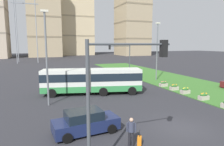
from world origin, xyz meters
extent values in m
plane|color=#2D2D33|center=(0.00, 0.00, 0.00)|extent=(260.00, 260.00, 0.00)
cube|color=#3D752D|center=(11.48, 10.00, 0.04)|extent=(10.00, 70.00, 0.08)
cube|color=silver|center=(-0.51, 11.18, 1.73)|extent=(6.43, 3.88, 2.55)
cube|color=#338C47|center=(-0.51, 11.18, 0.80)|extent=(6.45, 3.91, 0.70)
cube|color=#19232D|center=(-0.51, 11.18, 2.15)|extent=(6.48, 3.93, 0.90)
cube|color=silver|center=(-6.43, 12.67, 1.73)|extent=(5.66, 3.71, 2.55)
cube|color=#338C47|center=(-6.43, 12.67, 0.80)|extent=(5.68, 3.73, 0.70)
cube|color=#19232D|center=(-6.43, 12.67, 2.15)|extent=(5.70, 3.76, 0.90)
cylinder|color=#383838|center=(-3.42, 11.91, 1.72)|extent=(2.40, 2.40, 2.45)
cylinder|color=black|center=(1.54, 11.95, 0.50)|extent=(1.04, 0.51, 1.00)
cylinder|color=black|center=(0.93, 9.53, 0.50)|extent=(1.04, 0.51, 1.00)
cylinder|color=black|center=(-1.76, 12.78, 0.50)|extent=(1.04, 0.51, 1.00)
cylinder|color=black|center=(-2.37, 10.36, 0.50)|extent=(1.04, 0.51, 1.00)
cylinder|color=black|center=(-7.38, 14.21, 0.50)|extent=(1.04, 0.52, 1.00)
cylinder|color=black|center=(-8.00, 11.78, 0.50)|extent=(1.04, 0.52, 1.00)
sphere|color=#F9EFC6|center=(2.63, 11.32, 0.80)|extent=(0.24, 0.24, 0.24)
sphere|color=#F9EFC6|center=(2.20, 9.57, 0.80)|extent=(0.24, 0.24, 0.24)
cylinder|color=black|center=(14.47, 8.57, 0.32)|extent=(0.64, 0.23, 0.64)
cube|color=#19234C|center=(-6.50, 1.73, 0.58)|extent=(4.54, 2.18, 0.80)
cube|color=black|center=(-6.65, 1.72, 1.28)|extent=(2.51, 1.88, 0.60)
cylinder|color=black|center=(-5.08, 2.76, 0.32)|extent=(0.66, 0.28, 0.64)
cylinder|color=black|center=(-4.93, 0.97, 0.32)|extent=(0.66, 0.28, 0.64)
cylinder|color=black|center=(-8.07, 2.50, 0.32)|extent=(0.66, 0.28, 0.64)
cylinder|color=black|center=(-7.92, 0.70, 0.32)|extent=(0.66, 0.28, 0.64)
cube|color=silver|center=(-6.00, 18.54, 0.58)|extent=(4.59, 2.33, 0.80)
cube|color=black|center=(-6.15, 18.56, 1.28)|extent=(2.57, 1.96, 0.60)
cylinder|color=black|center=(-4.40, 19.25, 0.32)|extent=(0.66, 0.30, 0.64)
cylinder|color=black|center=(-4.62, 17.46, 0.32)|extent=(0.66, 0.30, 0.64)
cylinder|color=black|center=(-7.38, 19.62, 0.32)|extent=(0.66, 0.30, 0.64)
cylinder|color=black|center=(-7.60, 17.83, 0.32)|extent=(0.66, 0.30, 0.64)
cylinder|color=black|center=(-4.37, -1.05, 0.45)|extent=(0.16, 0.16, 0.90)
cylinder|color=black|center=(-4.54, -0.94, 0.45)|extent=(0.16, 0.16, 0.90)
cylinder|color=#383D51|center=(-4.45, -1.00, 1.20)|extent=(0.36, 0.36, 0.60)
sphere|color=tan|center=(-4.45, -1.00, 1.62)|extent=(0.24, 0.24, 0.24)
cylinder|color=#383D51|center=(-4.25, -1.13, 1.15)|extent=(0.10, 0.10, 0.55)
cylinder|color=#383D51|center=(-4.65, -0.87, 1.15)|extent=(0.10, 0.10, 0.55)
cube|color=orange|center=(-4.00, -1.20, 0.31)|extent=(0.40, 0.43, 0.56)
cylinder|color=black|center=(-4.00, -1.20, 0.80)|extent=(0.03, 0.03, 0.40)
cube|color=#B7AD9E|center=(7.08, 4.81, 0.30)|extent=(1.10, 0.56, 0.44)
ellipsoid|color=#2D6B28|center=(7.08, 4.81, 0.62)|extent=(0.99, 0.50, 0.28)
sphere|color=orange|center=(6.80, 4.81, 0.72)|extent=(0.20, 0.20, 0.20)
sphere|color=orange|center=(7.08, 4.89, 0.72)|extent=(0.20, 0.20, 0.20)
sphere|color=orange|center=(7.36, 4.75, 0.72)|extent=(0.20, 0.20, 0.20)
cube|color=#B7AD9E|center=(7.08, 7.62, 0.30)|extent=(1.10, 0.56, 0.44)
ellipsoid|color=#2D6B28|center=(7.08, 7.62, 0.62)|extent=(0.99, 0.50, 0.28)
sphere|color=yellow|center=(6.80, 7.62, 0.72)|extent=(0.20, 0.20, 0.20)
sphere|color=yellow|center=(7.08, 7.70, 0.72)|extent=(0.20, 0.20, 0.20)
sphere|color=yellow|center=(7.36, 7.56, 0.72)|extent=(0.20, 0.20, 0.20)
cube|color=#B7AD9E|center=(7.08, 9.66, 0.30)|extent=(1.10, 0.56, 0.44)
ellipsoid|color=#2D6B28|center=(7.08, 9.66, 0.62)|extent=(0.99, 0.50, 0.28)
sphere|color=orange|center=(6.80, 9.66, 0.72)|extent=(0.20, 0.20, 0.20)
sphere|color=orange|center=(7.08, 9.74, 0.72)|extent=(0.20, 0.20, 0.20)
sphere|color=orange|center=(7.36, 9.60, 0.72)|extent=(0.20, 0.20, 0.20)
cube|color=#B7AD9E|center=(7.08, 11.98, 0.30)|extent=(1.10, 0.56, 0.44)
ellipsoid|color=#2D6B28|center=(7.08, 11.98, 0.62)|extent=(0.99, 0.50, 0.28)
sphere|color=#EF7566|center=(6.80, 11.98, 0.72)|extent=(0.20, 0.20, 0.20)
sphere|color=#EF7566|center=(7.08, 12.06, 0.72)|extent=(0.20, 0.20, 0.20)
sphere|color=#EF7566|center=(7.36, 11.92, 0.72)|extent=(0.20, 0.20, 0.20)
cylinder|color=#474C51|center=(-7.50, -3.00, 3.09)|extent=(0.16, 0.16, 6.17)
cylinder|color=#474C51|center=(-5.52, -3.00, 5.97)|extent=(3.96, 0.10, 0.10)
cube|color=black|center=(-3.84, -3.00, 5.77)|extent=(0.28, 0.28, 0.80)
sphere|color=red|center=(-3.84, -3.00, 6.02)|extent=(0.16, 0.16, 0.16)
sphere|color=yellow|center=(-3.84, -3.00, 5.76)|extent=(0.16, 0.16, 0.16)
sphere|color=green|center=(-3.84, -3.00, 5.50)|extent=(0.16, 0.16, 0.16)
cylinder|color=#474C51|center=(6.68, 22.00, 2.91)|extent=(0.16, 0.16, 5.81)
cylinder|color=#474C51|center=(4.56, 22.00, 5.61)|extent=(4.23, 0.10, 0.10)
cube|color=black|center=(2.74, 22.00, 5.41)|extent=(0.28, 0.28, 0.80)
sphere|color=red|center=(2.74, 22.00, 5.66)|extent=(0.16, 0.16, 0.16)
sphere|color=yellow|center=(2.74, 22.00, 5.40)|extent=(0.16, 0.16, 0.16)
sphere|color=green|center=(2.74, 22.00, 5.14)|extent=(0.16, 0.16, 0.16)
cylinder|color=slate|center=(-8.50, 8.98, 4.45)|extent=(0.18, 0.18, 8.90)
cube|color=white|center=(-8.50, 8.98, 9.00)|extent=(0.70, 0.28, 0.20)
cylinder|color=slate|center=(8.98, 16.67, 4.59)|extent=(0.18, 0.18, 9.18)
cube|color=white|center=(8.98, 16.67, 9.28)|extent=(0.70, 0.28, 0.20)
cube|color=tan|center=(-5.16, 92.92, 17.80)|extent=(14.74, 19.62, 35.60)
cube|color=#85765B|center=(-5.16, 92.92, 9.25)|extent=(14.94, 19.82, 0.70)
cube|color=#85765B|center=(-5.16, 92.92, 18.15)|extent=(14.94, 19.82, 0.70)
cube|color=beige|center=(10.17, 101.76, 19.87)|extent=(20.37, 18.82, 39.73)
cube|color=#9C8D6E|center=(10.17, 101.76, 10.28)|extent=(20.57, 19.02, 0.70)
cube|color=#9C8D6E|center=(10.17, 101.76, 20.22)|extent=(20.57, 19.02, 0.70)
cube|color=tan|center=(39.16, 85.61, 25.22)|extent=(14.38, 16.17, 50.43)
cube|color=#85765B|center=(39.16, 85.61, 8.76)|extent=(14.58, 16.37, 0.70)
cube|color=#85765B|center=(39.16, 85.61, 17.16)|extent=(14.58, 16.37, 0.70)
cube|color=#85765B|center=(39.16, 85.61, 25.57)|extent=(14.58, 16.37, 0.70)
cylinder|color=gray|center=(-8.87, 62.36, 14.22)|extent=(0.24, 0.24, 28.45)
cylinder|color=gray|center=(-14.87, 62.36, 14.22)|extent=(0.24, 0.24, 28.45)
cylinder|color=gray|center=(-8.87, 56.36, 14.22)|extent=(0.24, 0.24, 28.45)
cylinder|color=gray|center=(-14.87, 56.36, 14.22)|extent=(0.24, 0.24, 28.45)
cube|color=gray|center=(-11.87, 59.36, 18.64)|extent=(8.00, 0.30, 0.30)
camera|label=1|loc=(-9.43, -10.81, 5.98)|focal=31.70mm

